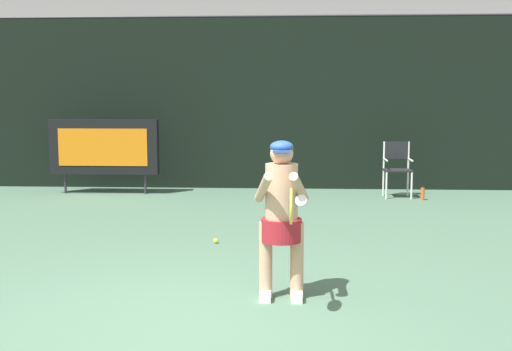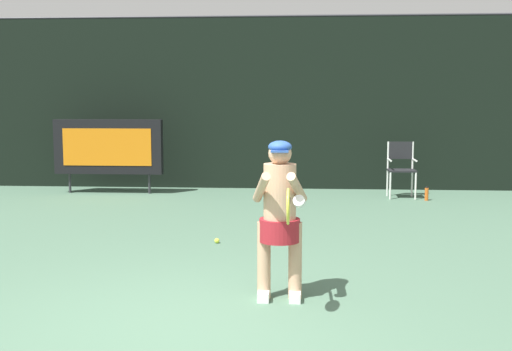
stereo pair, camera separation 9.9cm
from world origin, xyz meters
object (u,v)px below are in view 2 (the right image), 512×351
scoreboard (108,147)px  water_bottle (427,194)px  tennis_player (280,212)px  umpire_chair (401,166)px  tennis_racket (288,206)px  tennis_ball_loose (217,241)px

scoreboard → water_bottle: scoreboard is taller
scoreboard → tennis_player: (3.68, -6.65, -0.10)m
scoreboard → umpire_chair: (5.84, -0.14, -0.33)m
umpire_chair → tennis_racket: (-2.07, -7.10, 0.39)m
umpire_chair → scoreboard: bearing=178.7°
water_bottle → tennis_ball_loose: (-3.50, -3.83, -0.09)m
water_bottle → tennis_racket: size_ratio=0.44×
umpire_chair → tennis_ball_loose: bearing=-126.1°
umpire_chair → tennis_player: (-2.16, -6.52, 0.23)m
water_bottle → tennis_player: 6.71m
umpire_chair → tennis_player: 6.87m
umpire_chair → tennis_ball_loose: 5.24m
scoreboard → umpire_chair: scoreboard is taller
umpire_chair → tennis_racket: size_ratio=1.79×
water_bottle → tennis_ball_loose: water_bottle is taller
tennis_racket → umpire_chair: bearing=88.3°
water_bottle → tennis_ball_loose: size_ratio=3.90×
water_bottle → tennis_racket: bearing=-110.4°
tennis_ball_loose → water_bottle: bearing=47.6°
water_bottle → tennis_player: bearing=-112.9°
scoreboard → tennis_racket: (3.77, -7.24, 0.06)m
tennis_player → tennis_ball_loose: 2.61m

